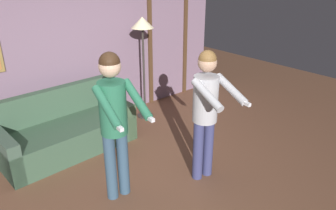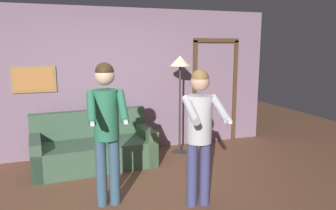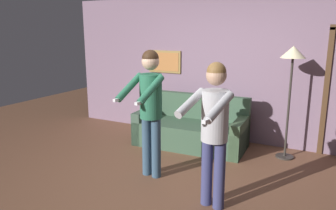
% 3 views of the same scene
% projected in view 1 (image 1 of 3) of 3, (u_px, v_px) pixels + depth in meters
% --- Properties ---
extents(ground_plane, '(12.00, 12.00, 0.00)m').
position_uv_depth(ground_plane, '(150.00, 190.00, 4.01)').
color(ground_plane, brown).
extents(back_wall_assembly, '(6.40, 0.10, 2.60)m').
position_uv_depth(back_wall_assembly, '(61.00, 52.00, 5.06)').
color(back_wall_assembly, slate).
rests_on(back_wall_assembly, ground_plane).
extents(couch, '(1.94, 0.93, 0.87)m').
position_uv_depth(couch, '(66.00, 132.00, 4.81)').
color(couch, '#3C5942').
rests_on(couch, ground_plane).
extents(torchiere_lamp, '(0.37, 0.37, 1.77)m').
position_uv_depth(torchiere_lamp, '(143.00, 33.00, 5.36)').
color(torchiere_lamp, '#332D28').
rests_on(torchiere_lamp, ground_plane).
extents(person_standing_left, '(0.48, 0.70, 1.75)m').
position_uv_depth(person_standing_left, '(114.00, 115.00, 3.51)').
color(person_standing_left, '#345068').
rests_on(person_standing_left, ground_plane).
extents(person_standing_right, '(0.50, 0.72, 1.67)m').
position_uv_depth(person_standing_right, '(206.00, 105.00, 3.88)').
color(person_standing_right, navy).
rests_on(person_standing_right, ground_plane).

